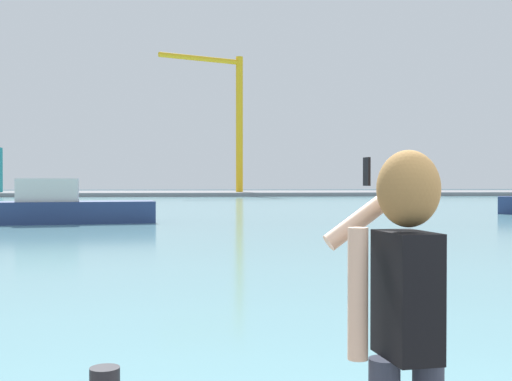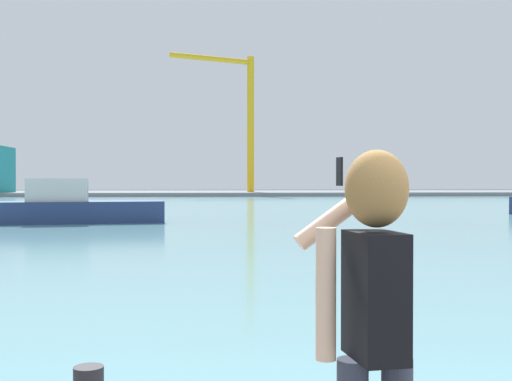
% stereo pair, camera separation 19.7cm
% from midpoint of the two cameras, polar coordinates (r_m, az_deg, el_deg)
% --- Properties ---
extents(ground_plane, '(220.00, 220.00, 0.00)m').
position_cam_midpoint_polar(ground_plane, '(52.87, -2.76, -1.40)').
color(ground_plane, '#334751').
extents(harbor_water, '(140.00, 100.00, 0.02)m').
position_cam_midpoint_polar(harbor_water, '(54.87, -2.83, -1.31)').
color(harbor_water, '#6BA8B2').
rests_on(harbor_water, ground_plane).
extents(far_shore_dock, '(140.00, 20.00, 0.54)m').
position_cam_midpoint_polar(far_shore_dock, '(94.83, -3.60, -0.25)').
color(far_shore_dock, gray).
rests_on(far_shore_dock, ground_plane).
extents(person_photographer, '(0.53, 0.55, 1.74)m').
position_cam_midpoint_polar(person_photographer, '(2.94, 12.18, -9.73)').
color(person_photographer, '#2D3342').
rests_on(person_photographer, quay_promenade).
extents(boat_moored, '(8.34, 3.45, 2.17)m').
position_cam_midpoint_polar(boat_moored, '(32.60, -15.59, -1.44)').
color(boat_moored, navy).
rests_on(boat_moored, harbor_water).
extents(port_crane, '(11.68, 5.55, 19.12)m').
position_cam_midpoint_polar(port_crane, '(91.09, -1.21, 7.19)').
color(port_crane, yellow).
rests_on(port_crane, far_shore_dock).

